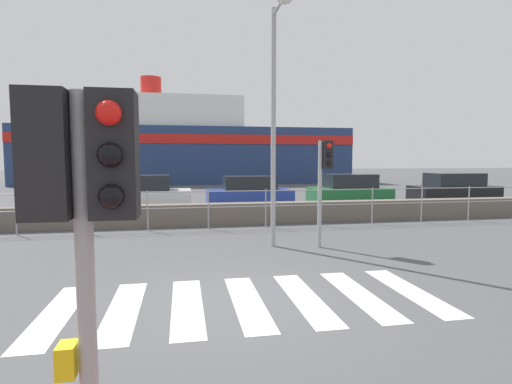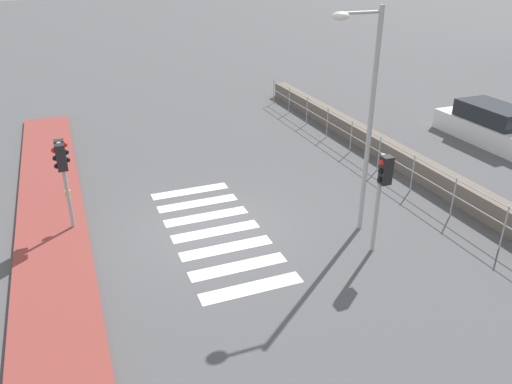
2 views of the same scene
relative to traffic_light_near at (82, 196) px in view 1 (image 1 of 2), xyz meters
name	(u,v)px [view 1 (image 1 of 2)]	position (x,y,z in m)	size (l,w,h in m)	color
ground_plane	(236,303)	(1.30, 3.54, -1.96)	(160.00, 160.00, 0.00)	#4C4C4F
crosswalk	(248,301)	(1.47, 3.54, -1.95)	(5.85, 2.40, 0.01)	silver
seawall	(207,214)	(1.30, 10.87, -1.61)	(24.15, 0.55, 0.69)	#6B6056
harbor_fence	(208,203)	(1.30, 9.99, -1.16)	(21.78, 0.04, 1.23)	#9EA0A3
traffic_light_near	(82,196)	(0.00, 0.00, 0.00)	(0.58, 0.41, 2.52)	#9EA0A3
traffic_light_far	(325,169)	(3.92, 6.92, -0.04)	(0.34, 0.32, 2.60)	#9EA0A3
streetlamp	(276,98)	(2.72, 6.99, 1.64)	(0.32, 1.32, 5.73)	#9EA0A3
ferry_boat	(183,147)	(0.61, 35.07, 1.29)	(28.51, 7.32, 9.44)	navy
parked_car_white	(138,194)	(-1.41, 15.79, -1.34)	(4.59, 1.79, 1.46)	silver
parked_car_blue	(249,193)	(3.55, 15.79, -1.37)	(3.87, 1.81, 1.38)	#233D9E
parked_car_green	(349,191)	(8.45, 15.79, -1.34)	(3.82, 1.81, 1.44)	#1E6633
parked_car_black	(454,189)	(14.11, 15.79, -1.34)	(4.31, 1.72, 1.46)	black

